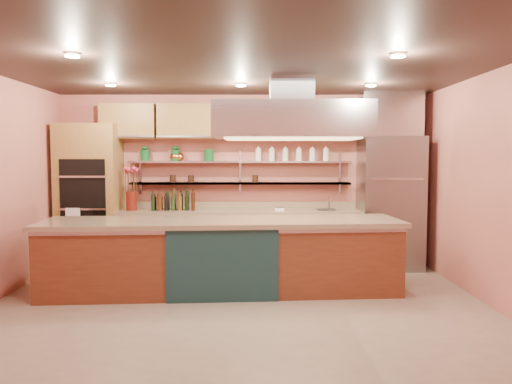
{
  "coord_description": "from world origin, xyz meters",
  "views": [
    {
      "loc": [
        0.19,
        -5.77,
        1.78
      ],
      "look_at": [
        0.21,
        1.0,
        1.3
      ],
      "focal_mm": 35.0,
      "sensor_mm": 36.0,
      "label": 1
    }
  ],
  "objects_px": {
    "refrigerator": "(390,203)",
    "copper_kettle": "(179,157)",
    "kitchen_scale": "(279,208)",
    "flower_vase": "(131,201)",
    "green_canister": "(209,155)",
    "island": "(222,256)"
  },
  "relations": [
    {
      "from": "refrigerator",
      "to": "copper_kettle",
      "type": "height_order",
      "value": "refrigerator"
    },
    {
      "from": "kitchen_scale",
      "to": "flower_vase",
      "type": "bearing_deg",
      "value": -156.15
    },
    {
      "from": "green_canister",
      "to": "flower_vase",
      "type": "bearing_deg",
      "value": -169.79
    },
    {
      "from": "refrigerator",
      "to": "island",
      "type": "xyz_separation_m",
      "value": [
        -2.59,
        -1.4,
        -0.57
      ]
    },
    {
      "from": "copper_kettle",
      "to": "kitchen_scale",
      "type": "bearing_deg",
      "value": -7.69
    },
    {
      "from": "island",
      "to": "flower_vase",
      "type": "xyz_separation_m",
      "value": [
        -1.54,
        1.41,
        0.6
      ]
    },
    {
      "from": "island",
      "to": "flower_vase",
      "type": "relative_size",
      "value": 15.23
    },
    {
      "from": "refrigerator",
      "to": "copper_kettle",
      "type": "relative_size",
      "value": 12.35
    },
    {
      "from": "green_canister",
      "to": "island",
      "type": "bearing_deg",
      "value": -78.95
    },
    {
      "from": "island",
      "to": "copper_kettle",
      "type": "bearing_deg",
      "value": 112.51
    },
    {
      "from": "copper_kettle",
      "to": "green_canister",
      "type": "distance_m",
      "value": 0.49
    },
    {
      "from": "copper_kettle",
      "to": "green_canister",
      "type": "bearing_deg",
      "value": 0.0
    },
    {
      "from": "refrigerator",
      "to": "flower_vase",
      "type": "bearing_deg",
      "value": 179.86
    },
    {
      "from": "kitchen_scale",
      "to": "copper_kettle",
      "type": "relative_size",
      "value": 0.85
    },
    {
      "from": "refrigerator",
      "to": "island",
      "type": "relative_size",
      "value": 0.46
    },
    {
      "from": "flower_vase",
      "to": "refrigerator",
      "type": "bearing_deg",
      "value": -0.14
    },
    {
      "from": "kitchen_scale",
      "to": "green_canister",
      "type": "height_order",
      "value": "green_canister"
    },
    {
      "from": "island",
      "to": "green_canister",
      "type": "bearing_deg",
      "value": 97.29
    },
    {
      "from": "island",
      "to": "flower_vase",
      "type": "bearing_deg",
      "value": 133.68
    },
    {
      "from": "island",
      "to": "green_canister",
      "type": "height_order",
      "value": "green_canister"
    },
    {
      "from": "copper_kettle",
      "to": "island",
      "type": "bearing_deg",
      "value": -63.72
    },
    {
      "from": "island",
      "to": "refrigerator",
      "type": "bearing_deg",
      "value": 24.73
    }
  ]
}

